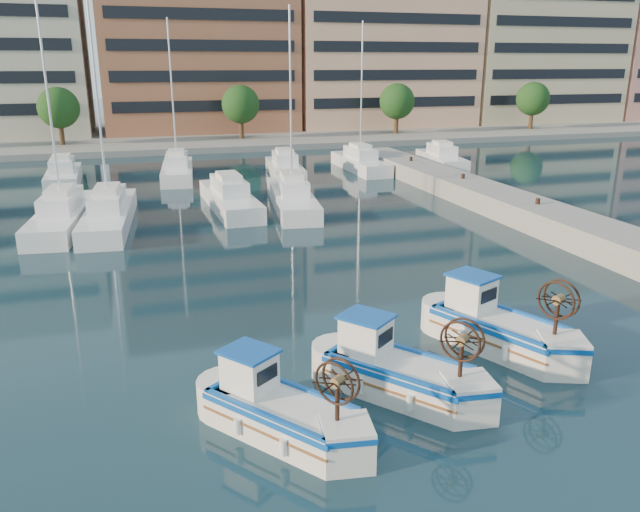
{
  "coord_description": "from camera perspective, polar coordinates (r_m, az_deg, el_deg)",
  "views": [
    {
      "loc": [
        -7.64,
        -13.86,
        8.44
      ],
      "look_at": [
        -1.16,
        7.48,
        1.5
      ],
      "focal_mm": 35.0,
      "sensor_mm": 36.0,
      "label": 1
    }
  ],
  "objects": [
    {
      "name": "yacht_marina",
      "position": [
        42.11,
        -9.98,
        6.19
      ],
      "size": [
        38.3,
        23.24,
        11.5
      ],
      "color": "white",
      "rests_on": "ground"
    },
    {
      "name": "fishing_boat_c",
      "position": [
        19.92,
        15.88,
        -6.14
      ],
      "size": [
        3.29,
        4.49,
        2.71
      ],
      "rotation": [
        0.0,
        0.0,
        0.42
      ],
      "color": "silver",
      "rests_on": "ground"
    },
    {
      "name": "fishing_boat_a",
      "position": [
        15.09,
        -3.77,
        -13.75
      ],
      "size": [
        3.49,
        3.92,
        2.43
      ],
      "rotation": [
        0.0,
        0.0,
        0.64
      ],
      "color": "silver",
      "rests_on": "ground"
    },
    {
      "name": "quay",
      "position": [
        31.07,
        25.55,
        0.94
      ],
      "size": [
        3.0,
        60.0,
        1.2
      ],
      "primitive_type": "cube",
      "color": "gray",
      "rests_on": "ground"
    },
    {
      "name": "fishing_boat_b",
      "position": [
        16.81,
        6.99,
        -10.26
      ],
      "size": [
        3.72,
        4.1,
        2.55
      ],
      "rotation": [
        0.0,
        0.0,
        0.66
      ],
      "color": "silver",
      "rests_on": "ground"
    },
    {
      "name": "waterfront",
      "position": [
        80.73,
        -5.1,
        19.11
      ],
      "size": [
        180.0,
        40.0,
        25.6
      ],
      "color": "gray",
      "rests_on": "ground"
    },
    {
      "name": "ground",
      "position": [
        17.93,
        10.74,
        -11.12
      ],
      "size": [
        300.0,
        300.0,
        0.0
      ],
      "primitive_type": "plane",
      "color": "#1B3A47",
      "rests_on": "ground"
    }
  ]
}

